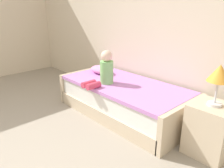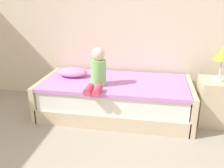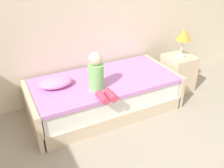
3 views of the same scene
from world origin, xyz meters
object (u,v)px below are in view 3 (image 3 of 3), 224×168
Objects in this scene: child_figure at (97,76)px; table_lamp at (183,36)px; bed at (104,95)px; pillow at (56,82)px; nightstand at (178,73)px.

table_lamp is at bearing 8.17° from child_figure.
pillow is at bearing 171.30° from bed.
bed is at bearing 179.71° from table_lamp.
bed is 1.35m from nightstand.
table_lamp is at bearing -0.29° from bed.
pillow is (-2.00, 0.11, 0.26)m from nightstand.
table_lamp is 2.04m from pillow.
bed is 4.14× the size of child_figure.
child_figure reaches higher than bed.
table_lamp reaches higher than child_figure.
table_lamp is 0.88× the size of child_figure.
nightstand is at bearing 0.00° from table_lamp.
child_figure is 0.58m from pillow.
bed is at bearing -8.70° from pillow.
nightstand is 1.33× the size of table_lamp.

